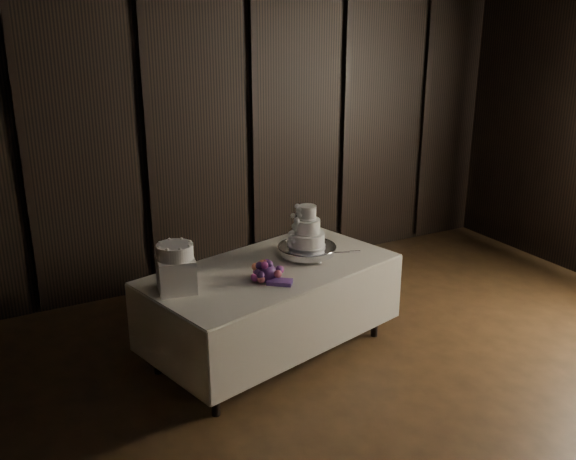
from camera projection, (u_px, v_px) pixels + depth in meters
The scene contains 8 objects.
room at pixel (520, 231), 3.61m from camera, with size 6.08×7.08×3.08m.
display_table at pixel (272, 307), 5.15m from camera, with size 2.19×1.50×0.76m.
cake_stand at pixel (307, 251), 5.26m from camera, with size 0.48×0.48×0.09m, color silver.
wedding_cake at pixel (305, 231), 5.17m from camera, with size 0.32×0.29×0.35m.
bouquet at pixel (266, 272), 4.80m from camera, with size 0.30×0.40×0.19m, color #B24B52, non-canonical shape.
box_pedestal at pixel (176, 274), 4.59m from camera, with size 0.26×0.26×0.25m, color white.
small_cake at pixel (175, 251), 4.53m from camera, with size 0.26×0.26×0.10m, color white.
cake_knife at pixel (333, 253), 5.33m from camera, with size 0.37×0.02×0.01m, color silver.
Camera 1 is at (-2.77, -2.38, 2.67)m, focal length 40.00 mm.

